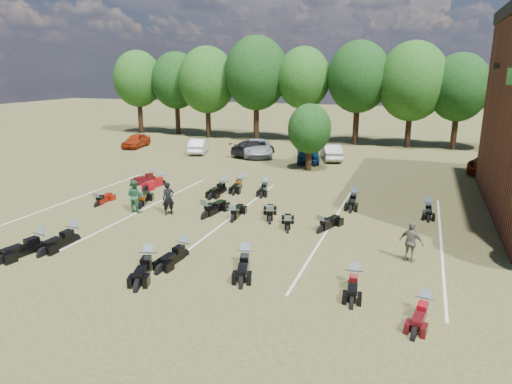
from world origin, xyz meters
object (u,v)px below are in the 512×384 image
at_px(person_green, 135,196).
at_px(person_black, 168,199).
at_px(motorcycle_3, 184,257).
at_px(motorcycle_0, 74,241).
at_px(car_0, 136,141).
at_px(motorcycle_7, 98,206).
at_px(person_grey, 411,242).
at_px(motorcycle_14, 154,181).
at_px(car_4, 308,152).

bearing_deg(person_green, person_black, -170.99).
bearing_deg(motorcycle_3, motorcycle_0, -174.70).
distance_m(car_0, motorcycle_0, 25.11).
xyz_separation_m(person_green, motorcycle_0, (-0.06, -4.60, -0.86)).
xyz_separation_m(person_green, motorcycle_7, (-2.56, 0.13, -0.86)).
bearing_deg(motorcycle_0, person_grey, 12.40).
xyz_separation_m(person_green, motorcycle_14, (-2.88, 6.30, -0.86)).
distance_m(person_grey, motorcycle_3, 9.02).
bearing_deg(motorcycle_7, person_green, 170.55).
distance_m(person_black, motorcycle_14, 7.86).
height_order(motorcycle_3, motorcycle_14, motorcycle_14).
relative_size(car_4, person_grey, 2.73).
relative_size(car_4, motorcycle_7, 2.24).
relative_size(car_4, motorcycle_3, 2.01).
bearing_deg(person_black, motorcycle_3, -96.59).
xyz_separation_m(person_black, motorcycle_0, (-2.00, -4.76, -0.86)).
relative_size(motorcycle_3, motorcycle_14, 1.00).
distance_m(car_0, motorcycle_3, 27.96).
height_order(person_green, person_grey, person_green).
bearing_deg(car_4, car_0, 162.30).
bearing_deg(motorcycle_7, motorcycle_0, 111.28).
bearing_deg(motorcycle_14, person_green, -47.31).
relative_size(person_black, motorcycle_14, 0.77).
xyz_separation_m(car_0, person_green, (11.88, -17.55, 0.21)).
height_order(car_0, person_grey, person_grey).
bearing_deg(person_green, motorcycle_14, -61.07).
height_order(person_green, motorcycle_0, person_green).
distance_m(car_0, person_black, 22.22).
distance_m(person_black, motorcycle_3, 5.80).
relative_size(person_black, motorcycle_3, 0.77).
distance_m(person_green, motorcycle_14, 6.98).
bearing_deg(motorcycle_3, car_0, 131.95).
relative_size(car_4, person_black, 2.60).
bearing_deg(motorcycle_14, motorcycle_0, -57.33).
bearing_deg(car_0, motorcycle_14, -58.10).
bearing_deg(motorcycle_3, person_green, 143.97).
distance_m(motorcycle_0, motorcycle_14, 11.26).
xyz_separation_m(car_0, motorcycle_14, (9.00, -11.25, -0.65)).
height_order(car_0, car_4, car_4).
height_order(motorcycle_7, motorcycle_14, motorcycle_14).
distance_m(motorcycle_7, motorcycle_14, 6.18).
height_order(car_4, motorcycle_7, car_4).
bearing_deg(person_green, person_grey, 176.71).
relative_size(person_green, motorcycle_3, 0.78).
height_order(person_black, motorcycle_14, person_black).
relative_size(car_4, motorcycle_0, 1.88).
height_order(person_green, motorcycle_7, person_green).
bearing_deg(motorcycle_14, person_black, -33.72).
bearing_deg(person_black, motorcycle_0, -155.64).
height_order(person_grey, motorcycle_3, person_grey).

